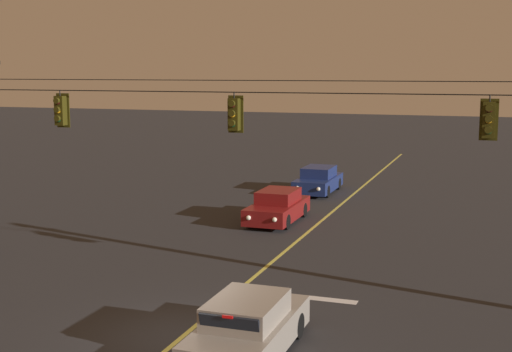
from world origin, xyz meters
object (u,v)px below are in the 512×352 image
Objects in this scene: traffic_light_leftmost at (60,110)px; car_oncoming_trailing at (318,181)px; car_waiting_near_lane at (248,328)px; traffic_light_left_inner at (234,114)px; traffic_light_centre at (489,120)px; car_oncoming_lead at (278,207)px.

car_oncoming_trailing is at bearing 74.99° from traffic_light_leftmost.
traffic_light_leftmost is at bearing 148.67° from car_waiting_near_lane.
traffic_light_centre is (7.24, 0.00, 0.00)m from traffic_light_left_inner.
traffic_light_leftmost is 11.13m from car_oncoming_lead.
traffic_light_left_inner is at bearing -84.67° from car_oncoming_trailing.
car_oncoming_trailing is (-3.82, 21.86, -0.00)m from car_waiting_near_lane.
traffic_light_left_inner is at bearing 0.00° from traffic_light_leftmost.
traffic_light_left_inner is at bearing 180.00° from traffic_light_centre.
traffic_light_centre is 0.28× the size of car_oncoming_trailing.
car_oncoming_lead is at bearing 62.80° from traffic_light_leftmost.
car_waiting_near_lane is (2.25, -5.06, -4.58)m from traffic_light_left_inner.
traffic_light_centre reaches higher than car_oncoming_trailing.
car_waiting_near_lane and car_oncoming_lead have the same top height.
traffic_light_centre is at bearing -62.33° from car_oncoming_trailing.
car_waiting_near_lane is 22.19m from car_oncoming_trailing.
car_waiting_near_lane is at bearing -66.05° from traffic_light_left_inner.
car_oncoming_trailing is (4.50, 16.79, -4.58)m from traffic_light_leftmost.
traffic_light_left_inner is 1.00× the size of traffic_light_centre.
traffic_light_left_inner is 0.28× the size of car_oncoming_trailing.
car_waiting_near_lane is (8.32, -5.06, -4.58)m from traffic_light_leftmost.
traffic_light_centre is 0.28× the size of car_waiting_near_lane.
traffic_light_leftmost is 1.00× the size of traffic_light_centre.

